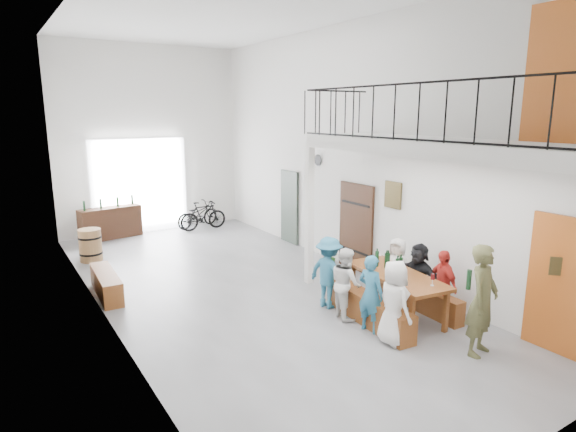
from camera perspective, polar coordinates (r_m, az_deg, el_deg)
floor at (r=10.11m, az=-5.15°, el=-8.46°), size 12.00×12.00×0.00m
room_walls at (r=9.46m, az=-5.56°, el=12.13°), size 12.00×12.00×12.00m
gateway_portal at (r=15.04m, az=-17.12°, el=3.41°), size 2.80×0.08×2.80m
right_wall_decor at (r=9.76m, az=14.14°, el=1.11°), size 0.07×8.28×5.07m
balcony at (r=8.24m, az=17.46°, el=7.51°), size 1.52×5.62×4.00m
tasting_table at (r=8.72m, az=12.74°, el=-7.18°), size 1.11×2.13×0.79m
bench_inner at (r=8.53m, az=9.43°, el=-10.82°), size 0.54×2.14×0.49m
bench_wall at (r=9.30m, az=15.18°, el=-9.25°), size 0.34×1.95×0.45m
tableware at (r=8.65m, az=12.58°, el=-5.72°), size 0.47×1.32×0.35m
side_bench at (r=10.25m, az=-20.73°, el=-7.54°), size 0.44×1.67×0.46m
oak_barrel at (r=12.64m, az=-22.38°, el=-3.21°), size 0.54×0.54×0.80m
serving_counter at (r=14.71m, az=-20.29°, el=-0.76°), size 1.76×0.76×0.90m
counter_bottles at (r=14.58m, az=-20.44°, el=1.49°), size 1.44×0.36×0.28m
guest_left_a at (r=7.72m, az=12.47°, el=-10.01°), size 0.52×0.71×1.35m
guest_left_b at (r=8.08m, az=9.78°, el=-9.04°), size 0.40×0.53×1.31m
guest_left_c at (r=8.56m, az=6.87°, el=-7.88°), size 0.62×0.71×1.26m
guest_left_d at (r=8.94m, az=4.85°, el=-6.68°), size 0.67×0.95×1.34m
guest_right_a at (r=8.88m, az=17.81°, el=-7.72°), size 0.46×0.77×1.24m
guest_right_b at (r=9.25m, az=15.16°, el=-6.82°), size 0.36×1.13×1.22m
guest_right_c at (r=9.57m, az=12.77°, el=-6.09°), size 0.53×0.67×1.21m
host_standing at (r=7.74m, az=22.05°, el=-9.24°), size 0.71×0.57×1.69m
potted_plant at (r=11.51m, az=5.13°, el=-4.85°), size 0.37×0.33×0.38m
bicycle_near at (r=15.41m, az=-10.69°, el=0.18°), size 1.64×0.98×0.81m
bicycle_far at (r=15.02m, az=-10.01°, el=0.04°), size 1.48×0.42×0.89m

